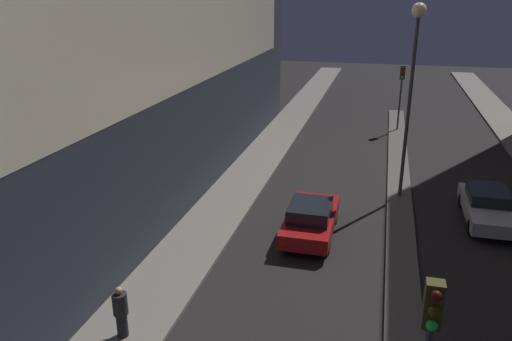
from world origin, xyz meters
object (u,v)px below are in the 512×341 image
car_right_lane (488,206)px  traffic_light_mid (402,83)px  car_left_lane (311,218)px  street_lamp (414,60)px  traffic_light_near (428,339)px  pedestrian_on_left_sidewalk (121,311)px

car_right_lane → traffic_light_mid: bearing=104.1°
traffic_light_mid → car_left_lane: (-3.49, -17.05, -2.60)m
traffic_light_mid → street_lamp: size_ratio=0.51×
street_lamp → car_left_lane: 8.18m
traffic_light_near → traffic_light_mid: 26.98m
traffic_light_near → car_right_lane: traffic_light_near is taller
car_right_lane → pedestrian_on_left_sidewalk: 15.38m
car_right_lane → pedestrian_on_left_sidewalk: bearing=-136.0°
traffic_light_near → street_lamp: 15.03m
traffic_light_mid → street_lamp: bearing=-90.0°
traffic_light_mid → traffic_light_near: bearing=-90.0°
car_right_lane → car_left_lane: bearing=-155.8°
traffic_light_near → car_right_lane: 13.78m
street_lamp → pedestrian_on_left_sidewalk: bearing=-121.6°
street_lamp → car_right_lane: street_lamp is taller
traffic_light_near → pedestrian_on_left_sidewalk: (-7.58, 2.39, -2.42)m
car_right_lane → traffic_light_near: bearing=-105.0°
traffic_light_near → car_left_lane: traffic_light_near is taller
traffic_light_mid → car_left_lane: 17.59m
street_lamp → car_right_lane: bearing=-25.3°
car_left_lane → traffic_light_near: bearing=-70.6°
traffic_light_near → traffic_light_mid: bearing=90.0°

